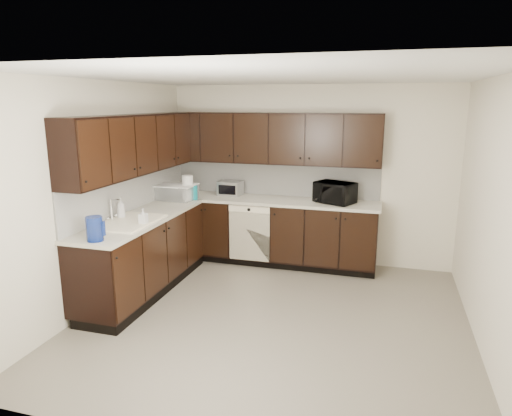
{
  "coord_description": "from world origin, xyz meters",
  "views": [
    {
      "loc": [
        1.07,
        -4.35,
        2.26
      ],
      "look_at": [
        -0.37,
        0.6,
        1.06
      ],
      "focal_mm": 32.0,
      "sensor_mm": 36.0,
      "label": 1
    }
  ],
  "objects_px": {
    "sink": "(129,228)",
    "toaster_oven": "(230,188)",
    "microwave": "(335,193)",
    "storage_bin": "(176,192)",
    "blue_pitcher": "(95,229)"
  },
  "relations": [
    {
      "from": "toaster_oven",
      "to": "microwave",
      "type": "bearing_deg",
      "value": 1.8
    },
    {
      "from": "toaster_oven",
      "to": "blue_pitcher",
      "type": "height_order",
      "value": "blue_pitcher"
    },
    {
      "from": "sink",
      "to": "toaster_oven",
      "type": "bearing_deg",
      "value": 72.04
    },
    {
      "from": "microwave",
      "to": "blue_pitcher",
      "type": "bearing_deg",
      "value": -105.8
    },
    {
      "from": "sink",
      "to": "storage_bin",
      "type": "relative_size",
      "value": 1.59
    },
    {
      "from": "sink",
      "to": "toaster_oven",
      "type": "distance_m",
      "value": 1.89
    },
    {
      "from": "storage_bin",
      "to": "blue_pitcher",
      "type": "height_order",
      "value": "blue_pitcher"
    },
    {
      "from": "blue_pitcher",
      "to": "toaster_oven",
      "type": "bearing_deg",
      "value": 84.58
    },
    {
      "from": "storage_bin",
      "to": "blue_pitcher",
      "type": "bearing_deg",
      "value": -87.03
    },
    {
      "from": "sink",
      "to": "blue_pitcher",
      "type": "relative_size",
      "value": 3.38
    },
    {
      "from": "microwave",
      "to": "toaster_oven",
      "type": "height_order",
      "value": "microwave"
    },
    {
      "from": "microwave",
      "to": "sink",
      "type": "bearing_deg",
      "value": -116.24
    },
    {
      "from": "microwave",
      "to": "toaster_oven",
      "type": "relative_size",
      "value": 1.55
    },
    {
      "from": "storage_bin",
      "to": "microwave",
      "type": "bearing_deg",
      "value": 10.23
    },
    {
      "from": "microwave",
      "to": "blue_pitcher",
      "type": "xyz_separation_m",
      "value": [
        -2.04,
        -2.39,
        -0.02
      ]
    }
  ]
}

